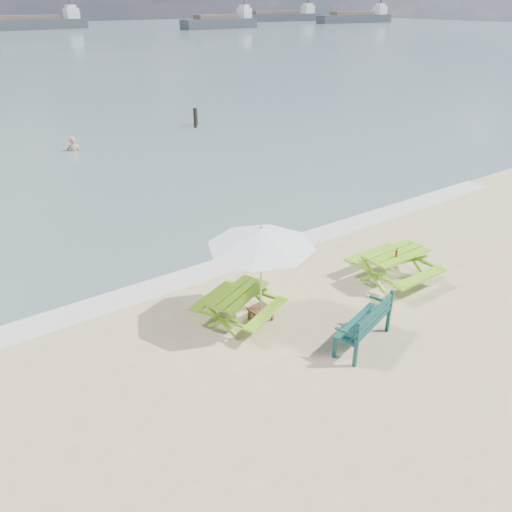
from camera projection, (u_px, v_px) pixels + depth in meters
foam_strip at (237, 262)px, 13.36m from camera, size 22.00×0.90×0.01m
picnic_table_left at (239, 307)px, 10.80m from camera, size 1.98×2.07×0.70m
picnic_table_right at (394, 267)px, 12.29m from camera, size 1.67×1.86×0.79m
park_bench at (362, 332)px, 10.07m from camera, size 1.64×0.95×0.96m
side_table at (261, 314)px, 10.88m from camera, size 0.49×0.49×0.29m
patio_umbrella at (261, 237)px, 10.03m from camera, size 2.45×2.45×2.21m
beer_bottle at (396, 254)px, 11.88m from camera, size 0.06×0.06×0.23m
swimmer at (75, 155)px, 23.24m from camera, size 0.76×0.64×1.79m
mooring_pilings at (196, 119)px, 27.32m from camera, size 0.56×0.76×1.26m
cargo_ships at (183, 21)px, 126.79m from camera, size 133.91×31.28×4.40m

